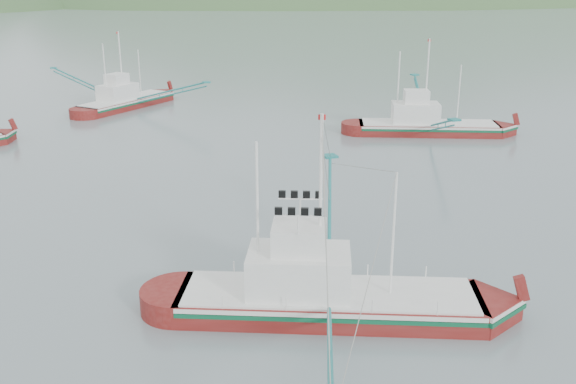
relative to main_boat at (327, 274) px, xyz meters
name	(u,v)px	position (x,y,z in m)	size (l,w,h in m)	color
ground	(326,286)	(1.11, 2.67, -2.10)	(1200.00, 1200.00, 0.00)	slate
main_boat	(327,274)	(0.00, 0.00, 0.00)	(14.43, 24.37, 10.32)	maroon
bg_boat_far	(125,90)	(-3.77, 54.48, 0.00)	(19.44, 20.65, 9.77)	maroon
bg_boat_right	(428,114)	(23.54, 30.50, -0.06)	(14.21, 24.00, 10.16)	maroon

